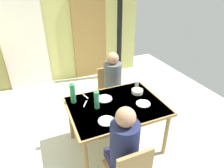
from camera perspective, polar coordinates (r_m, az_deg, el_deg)
ground_plane at (r=3.21m, az=-7.48°, el=-16.67°), size 6.13×6.13×0.00m
wall_back at (r=4.69m, az=-17.07°, el=16.10°), size 4.14×0.10×2.68m
door_wooden at (r=4.85m, az=-6.46°, el=13.35°), size 0.80×0.05×2.00m
stove_pipe_column at (r=4.75m, az=2.22°, el=17.42°), size 0.12×0.12×2.68m
curtain_panel at (r=4.61m, az=-24.39°, el=11.87°), size 0.90×0.03×2.25m
dining_table at (r=2.73m, az=1.24°, el=-7.35°), size 1.29×0.97×0.74m
chair_far_diner at (r=3.55m, az=-0.61°, el=-1.27°), size 0.40×0.40×0.87m
person_near_diner at (r=2.09m, az=3.48°, el=-16.62°), size 0.30×0.37×0.77m
person_far_diner at (r=3.30m, az=0.27°, el=1.91°), size 0.30×0.37×0.77m
water_bottle_green_near at (r=2.72m, az=-11.34°, el=-2.55°), size 0.07×0.07×0.31m
water_bottle_green_far at (r=2.56m, az=-4.48°, el=-4.49°), size 0.07×0.07×0.28m
serving_bowl_center at (r=2.96m, az=7.34°, el=-2.13°), size 0.17×0.17×0.05m
dinner_plate_near_left at (r=2.81m, az=-2.20°, el=-4.23°), size 0.22×0.22×0.01m
dinner_plate_near_right at (r=2.41m, az=-1.63°, el=-10.66°), size 0.20×0.20×0.01m
dinner_plate_far_center at (r=2.73m, az=9.04°, el=-5.63°), size 0.20×0.20×0.01m
drinking_glass_by_near_diner at (r=3.11m, az=7.19°, el=0.04°), size 0.06×0.06×0.11m
cutlery_knife_near at (r=2.48m, az=4.42°, el=-9.41°), size 0.14×0.09×0.00m
cutlery_fork_near at (r=2.89m, az=-7.70°, el=-3.57°), size 0.05×0.15×0.00m
cutlery_knife_far at (r=2.73m, az=-7.78°, el=-5.67°), size 0.09×0.14×0.00m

